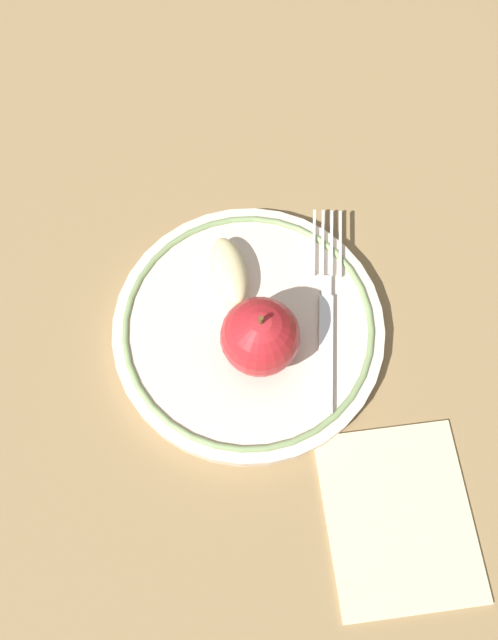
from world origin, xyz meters
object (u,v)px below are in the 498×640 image
(apple_slice_front, at_px, (229,271))
(napkin_folded, at_px, (399,517))
(apple_red_whole, at_px, (260,337))
(fork, at_px, (326,312))
(plate, at_px, (249,332))

(apple_slice_front, xyz_separation_m, napkin_folded, (0.22, 0.11, -0.03))
(apple_red_whole, relative_size, fork, 0.38)
(plate, distance_m, fork, 0.07)
(plate, height_order, apple_slice_front, apple_slice_front)
(fork, bearing_deg, plate, 106.11)
(apple_slice_front, height_order, napkin_folded, apple_slice_front)
(fork, relative_size, napkin_folded, 1.34)
(fork, bearing_deg, apple_red_whole, 124.08)
(napkin_folded, bearing_deg, apple_slice_front, -154.49)
(plate, xyz_separation_m, fork, (-0.01, 0.07, 0.01))
(apple_slice_front, bearing_deg, apple_red_whole, -173.03)
(napkin_folded, bearing_deg, plate, -150.50)
(apple_red_whole, distance_m, napkin_folded, 0.18)
(napkin_folded, bearing_deg, fork, -171.14)
(napkin_folded, bearing_deg, apple_red_whole, -148.93)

